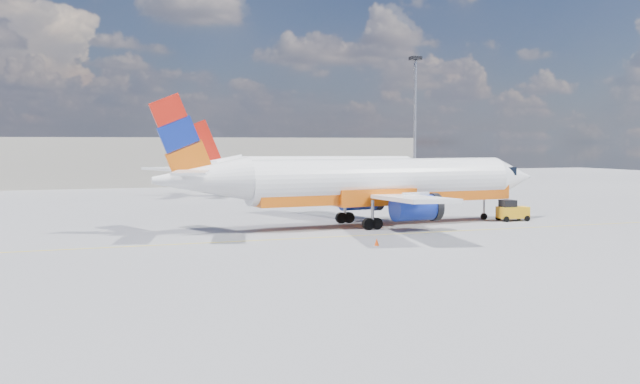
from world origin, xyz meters
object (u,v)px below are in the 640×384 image
object	(u,v)px
second_jet	(317,171)
gse_tug	(512,211)
main_jet	(369,183)
traffic_cone	(377,242)

from	to	relation	value
second_jet	gse_tug	xyz separation A→B (m)	(6.72, -34.88, -2.50)
gse_tug	main_jet	bearing A→B (deg)	-177.78
second_jet	gse_tug	distance (m)	35.61
main_jet	second_jet	distance (m)	34.75
second_jet	gse_tug	size ratio (longest dim) A/B	11.85
main_jet	traffic_cone	size ratio (longest dim) A/B	66.34
main_jet	traffic_cone	world-z (taller)	main_jet
gse_tug	traffic_cone	size ratio (longest dim) A/B	5.19
second_jet	traffic_cone	world-z (taller)	second_jet
second_jet	gse_tug	bearing A→B (deg)	-63.27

